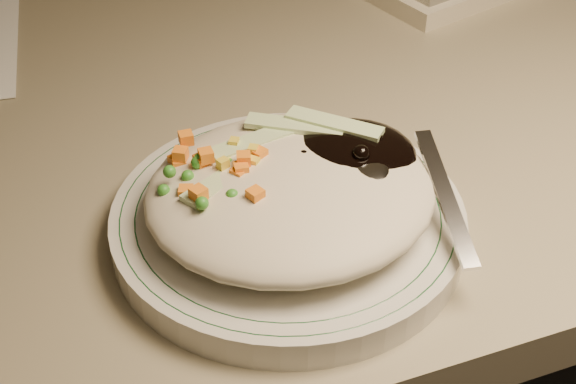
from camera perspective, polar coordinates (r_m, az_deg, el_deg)
name	(u,v)px	position (r m, az deg, el deg)	size (l,w,h in m)	color
desk	(261,243)	(0.84, -1.95, -3.63)	(1.40, 0.70, 0.74)	gray
plate	(288,222)	(0.55, 0.00, -2.14)	(0.24, 0.24, 0.02)	beige
plate_rim	(288,211)	(0.54, 0.00, -1.33)	(0.23, 0.23, 0.00)	#144723
meal	(295,185)	(0.53, 0.47, 0.54)	(0.20, 0.19, 0.05)	beige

